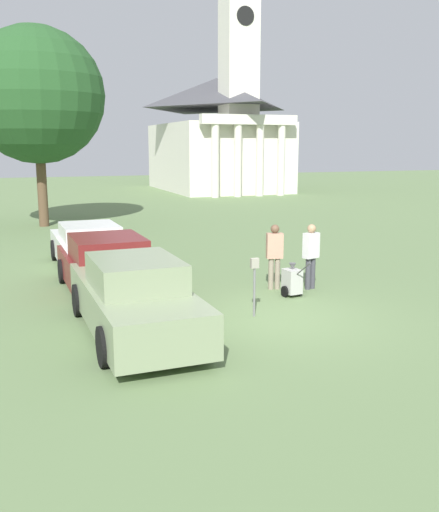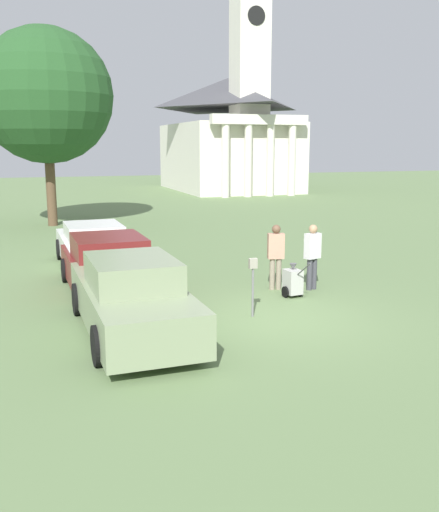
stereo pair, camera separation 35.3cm
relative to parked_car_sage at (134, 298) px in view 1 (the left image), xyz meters
name	(u,v)px [view 1 (the left image)]	position (x,y,z in m)	size (l,w,h in m)	color
ground_plane	(274,319)	(3.02, -0.14, -0.72)	(120.00, 120.00, 0.00)	#607A4C
parked_car_sage	(134,298)	(0.00, 0.00, 0.00)	(2.05, 5.15, 1.56)	gray
parked_car_maroon	(107,267)	(0.00, 3.33, -0.05)	(2.15, 4.98, 1.49)	maroon
parked_car_white	(89,247)	(0.00, 6.70, -0.08)	(2.08, 4.94, 1.36)	silver
parking_meter	(254,276)	(2.70, 0.23, 0.19)	(0.18, 0.09, 1.31)	slate
person_worker	(275,253)	(4.16, 2.27, 0.25)	(0.46, 0.31, 1.71)	gray
person_supervisor	(311,252)	(5.06, 1.97, 0.25)	(0.47, 0.34, 1.71)	#3F3F47
equipment_cart	(292,281)	(4.27, 1.47, -0.34)	(0.49, 1.00, 1.00)	#B2B2AD
church	(219,128)	(14.28, 34.25, 4.38)	(8.84, 13.71, 19.80)	silver
shade_tree	(37,96)	(-0.78, 16.67, 5.15)	(6.05, 6.05, 8.91)	brown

